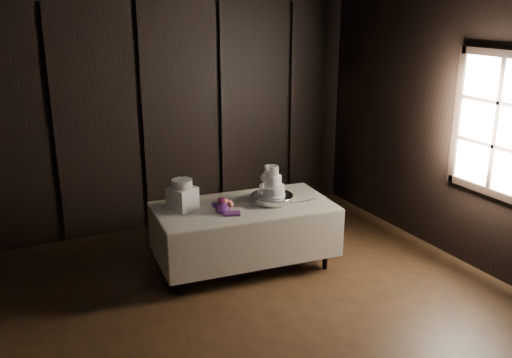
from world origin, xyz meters
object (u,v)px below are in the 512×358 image
object	(u,v)px
display_table	(244,234)
small_cake	(182,184)
cake_stand	(272,199)
box_pedestal	(183,198)
wedding_cake	(271,184)
bouquet	(223,206)

from	to	relation	value
display_table	small_cake	world-z (taller)	small_cake
cake_stand	box_pedestal	size ratio (longest dim) A/B	1.86
display_table	cake_stand	xyz separation A→B (m)	(0.33, -0.05, 0.39)
wedding_cake	small_cake	bearing A→B (deg)	164.22
display_table	small_cake	xyz separation A→B (m)	(-0.65, 0.19, 0.64)
wedding_cake	bouquet	bearing A→B (deg)	-178.42
cake_stand	box_pedestal	bearing A→B (deg)	165.71
display_table	box_pedestal	world-z (taller)	box_pedestal
display_table	wedding_cake	distance (m)	0.65
display_table	bouquet	size ratio (longest dim) A/B	5.20
box_pedestal	wedding_cake	bearing A→B (deg)	-15.45
cake_stand	box_pedestal	world-z (taller)	box_pedestal
bouquet	box_pedestal	distance (m)	0.46
box_pedestal	display_table	bearing A→B (deg)	-16.61
bouquet	wedding_cake	bearing A→B (deg)	1.91
cake_stand	bouquet	xyz separation A→B (m)	(-0.62, -0.03, 0.02)
cake_stand	wedding_cake	world-z (taller)	wedding_cake
wedding_cake	small_cake	xyz separation A→B (m)	(-0.95, 0.26, 0.07)
cake_stand	small_cake	bearing A→B (deg)	165.71
display_table	wedding_cake	bearing A→B (deg)	-7.59
cake_stand	bouquet	bearing A→B (deg)	-176.85
display_table	cake_stand	world-z (taller)	cake_stand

